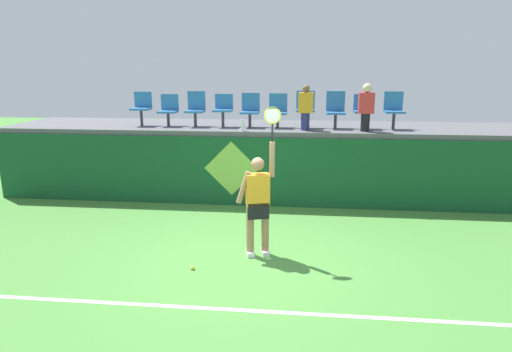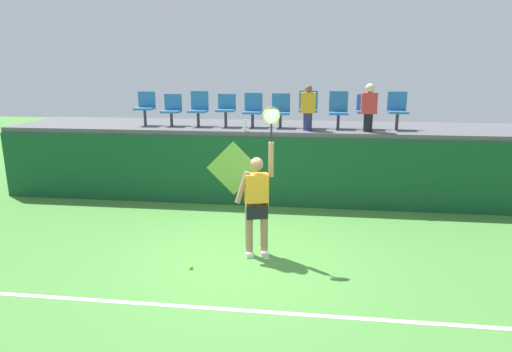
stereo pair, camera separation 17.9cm
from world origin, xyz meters
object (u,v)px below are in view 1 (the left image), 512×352
(stadium_chair_2, at_px, (196,107))
(stadium_chair_9, at_px, (394,108))
(stadium_chair_8, at_px, (363,109))
(spectator_1, at_px, (306,107))
(water_bottle, at_px, (243,125))
(spectator_0, at_px, (366,106))
(stadium_chair_0, at_px, (142,106))
(stadium_chair_6, at_px, (305,107))
(tennis_ball, at_px, (193,268))
(stadium_chair_5, at_px, (278,109))
(tennis_player, at_px, (258,201))
(stadium_chair_1, at_px, (169,109))
(stadium_chair_4, at_px, (250,109))
(stadium_chair_7, at_px, (336,109))
(stadium_chair_3, at_px, (223,108))

(stadium_chair_2, xyz_separation_m, stadium_chair_9, (4.74, -0.00, 0.03))
(stadium_chair_8, xyz_separation_m, stadium_chair_9, (0.71, 0.01, 0.02))
(spectator_1, bearing_deg, stadium_chair_8, 16.69)
(water_bottle, distance_m, spectator_0, 2.82)
(stadium_chair_0, height_order, stadium_chair_6, stadium_chair_6)
(tennis_ball, relative_size, stadium_chair_5, 0.08)
(tennis_ball, bearing_deg, spectator_1, 65.56)
(spectator_1, bearing_deg, water_bottle, -166.56)
(tennis_player, height_order, stadium_chair_9, stadium_chair_9)
(stadium_chair_8, bearing_deg, stadium_chair_9, 0.58)
(stadium_chair_1, bearing_deg, water_bottle, -21.09)
(stadium_chair_1, height_order, stadium_chair_8, stadium_chair_8)
(stadium_chair_6, bearing_deg, stadium_chair_1, -179.96)
(tennis_ball, distance_m, stadium_chair_9, 6.15)
(stadium_chair_9, bearing_deg, stadium_chair_4, 179.99)
(spectator_1, bearing_deg, stadium_chair_2, 171.16)
(stadium_chair_0, bearing_deg, tennis_ball, -61.98)
(tennis_player, height_order, water_bottle, tennis_player)
(stadium_chair_7, distance_m, spectator_1, 0.83)
(water_bottle, xyz_separation_m, spectator_0, (2.78, 0.30, 0.43))
(stadium_chair_2, height_order, spectator_1, spectator_1)
(tennis_ball, relative_size, stadium_chair_9, 0.08)
(stadium_chair_1, bearing_deg, stadium_chair_7, 0.12)
(stadium_chair_1, bearing_deg, stadium_chair_2, 0.51)
(tennis_ball, xyz_separation_m, stadium_chair_1, (-1.60, 4.29, 2.13))
(stadium_chair_0, bearing_deg, stadium_chair_6, 0.06)
(stadium_chair_8, xyz_separation_m, spectator_0, (-0.00, -0.45, 0.10))
(stadium_chair_8, bearing_deg, stadium_chair_7, 178.90)
(stadium_chair_0, bearing_deg, stadium_chair_9, 0.05)
(spectator_0, bearing_deg, spectator_1, 178.16)
(stadium_chair_8, bearing_deg, stadium_chair_1, 179.95)
(tennis_player, xyz_separation_m, stadium_chair_7, (1.49, 3.61, 1.22))
(stadium_chair_1, distance_m, stadium_chair_5, 2.70)
(tennis_ball, xyz_separation_m, stadium_chair_4, (0.43, 4.29, 2.14))
(tennis_player, bearing_deg, stadium_chair_9, 51.78)
(stadium_chair_1, xyz_separation_m, stadium_chair_6, (3.36, 0.00, 0.07))
(spectator_1, bearing_deg, stadium_chair_5, 147.76)
(tennis_player, distance_m, spectator_0, 4.03)
(stadium_chair_9, xyz_separation_m, spectator_1, (-2.06, -0.41, 0.05))
(stadium_chair_5, distance_m, spectator_0, 2.07)
(stadium_chair_2, height_order, stadium_chair_6, stadium_chair_6)
(stadium_chair_0, height_order, stadium_chair_5, stadium_chair_0)
(stadium_chair_3, bearing_deg, stadium_chair_1, 179.79)
(stadium_chair_5, distance_m, spectator_1, 0.78)
(stadium_chair_2, distance_m, stadium_chair_8, 4.04)
(water_bottle, height_order, stadium_chair_7, stadium_chair_7)
(stadium_chair_1, xyz_separation_m, stadium_chair_5, (2.70, 0.00, 0.01))
(tennis_ball, height_order, stadium_chair_3, stadium_chair_3)
(tennis_ball, height_order, stadium_chair_9, stadium_chair_9)
(stadium_chair_7, bearing_deg, stadium_chair_0, -179.87)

